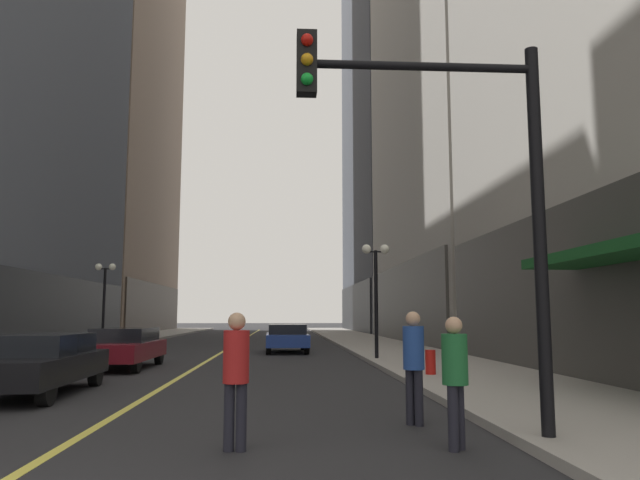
{
  "coord_description": "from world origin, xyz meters",
  "views": [
    {
      "loc": [
        2.91,
        -4.23,
        1.73
      ],
      "look_at": [
        4.95,
        29.69,
        6.0
      ],
      "focal_mm": 33.81,
      "sensor_mm": 36.0,
      "label": 1
    }
  ],
  "objects_px": {
    "pedestrian_in_red_jacket": "(236,369)",
    "pedestrian_in_blue_hoodie": "(414,358)",
    "traffic_light_near_right": "(462,168)",
    "street_lamp_right_mid": "(376,275)",
    "pedestrian_in_green_parka": "(455,372)",
    "street_lamp_left_far": "(105,286)",
    "car_blue": "(287,337)",
    "car_black": "(40,362)",
    "car_maroon": "(124,346)",
    "fire_hydrant_right": "(431,365)"
  },
  "relations": [
    {
      "from": "car_black",
      "to": "traffic_light_near_right",
      "type": "distance_m",
      "value": 10.22
    },
    {
      "from": "fire_hydrant_right",
      "to": "street_lamp_right_mid",
      "type": "bearing_deg",
      "value": 94.54
    },
    {
      "from": "pedestrian_in_blue_hoodie",
      "to": "fire_hydrant_right",
      "type": "bearing_deg",
      "value": 74.12
    },
    {
      "from": "pedestrian_in_green_parka",
      "to": "street_lamp_left_far",
      "type": "bearing_deg",
      "value": 115.67
    },
    {
      "from": "car_maroon",
      "to": "fire_hydrant_right",
      "type": "bearing_deg",
      "value": -23.86
    },
    {
      "from": "pedestrian_in_green_parka",
      "to": "street_lamp_right_mid",
      "type": "xyz_separation_m",
      "value": [
        1.24,
        14.77,
        2.26
      ]
    },
    {
      "from": "pedestrian_in_green_parka",
      "to": "traffic_light_near_right",
      "type": "bearing_deg",
      "value": 13.48
    },
    {
      "from": "fire_hydrant_right",
      "to": "car_maroon",
      "type": "bearing_deg",
      "value": 156.14
    },
    {
      "from": "street_lamp_right_mid",
      "to": "fire_hydrant_right",
      "type": "relative_size",
      "value": 5.54
    },
    {
      "from": "traffic_light_near_right",
      "to": "street_lamp_left_far",
      "type": "distance_m",
      "value": 26.72
    },
    {
      "from": "traffic_light_near_right",
      "to": "street_lamp_right_mid",
      "type": "distance_m",
      "value": 14.77
    },
    {
      "from": "car_blue",
      "to": "street_lamp_right_mid",
      "type": "height_order",
      "value": "street_lamp_right_mid"
    },
    {
      "from": "pedestrian_in_blue_hoodie",
      "to": "traffic_light_near_right",
      "type": "distance_m",
      "value": 3.23
    },
    {
      "from": "pedestrian_in_blue_hoodie",
      "to": "traffic_light_near_right",
      "type": "bearing_deg",
      "value": -78.72
    },
    {
      "from": "car_blue",
      "to": "fire_hydrant_right",
      "type": "bearing_deg",
      "value": -72.97
    },
    {
      "from": "car_black",
      "to": "car_maroon",
      "type": "relative_size",
      "value": 1.01
    },
    {
      "from": "pedestrian_in_green_parka",
      "to": "street_lamp_right_mid",
      "type": "relative_size",
      "value": 0.39
    },
    {
      "from": "street_lamp_left_far",
      "to": "pedestrian_in_red_jacket",
      "type": "bearing_deg",
      "value": -70.03
    },
    {
      "from": "car_blue",
      "to": "street_lamp_left_far",
      "type": "xyz_separation_m",
      "value": [
        -9.47,
        3.06,
        2.53
      ]
    },
    {
      "from": "car_black",
      "to": "car_maroon",
      "type": "height_order",
      "value": "same"
    },
    {
      "from": "traffic_light_near_right",
      "to": "street_lamp_right_mid",
      "type": "height_order",
      "value": "traffic_light_near_right"
    },
    {
      "from": "street_lamp_left_far",
      "to": "car_maroon",
      "type": "bearing_deg",
      "value": -70.54
    },
    {
      "from": "car_black",
      "to": "fire_hydrant_right",
      "type": "height_order",
      "value": "car_black"
    },
    {
      "from": "car_blue",
      "to": "pedestrian_in_green_parka",
      "type": "xyz_separation_m",
      "value": [
        2.08,
        -20.98,
        0.28
      ]
    },
    {
      "from": "street_lamp_left_far",
      "to": "fire_hydrant_right",
      "type": "distance_m",
      "value": 20.67
    },
    {
      "from": "car_maroon",
      "to": "street_lamp_right_mid",
      "type": "bearing_deg",
      "value": 14.12
    },
    {
      "from": "pedestrian_in_red_jacket",
      "to": "fire_hydrant_right",
      "type": "xyz_separation_m",
      "value": [
        4.61,
        8.36,
        -0.64
      ]
    },
    {
      "from": "pedestrian_in_green_parka",
      "to": "traffic_light_near_right",
      "type": "distance_m",
      "value": 2.75
    },
    {
      "from": "car_blue",
      "to": "fire_hydrant_right",
      "type": "distance_m",
      "value": 13.07
    },
    {
      "from": "pedestrian_in_red_jacket",
      "to": "pedestrian_in_green_parka",
      "type": "xyz_separation_m",
      "value": [
        2.86,
        -0.12,
        -0.04
      ]
    },
    {
      "from": "car_blue",
      "to": "pedestrian_in_green_parka",
      "type": "height_order",
      "value": "pedestrian_in_green_parka"
    },
    {
      "from": "street_lamp_left_far",
      "to": "car_blue",
      "type": "bearing_deg",
      "value": -17.92
    },
    {
      "from": "car_black",
      "to": "car_blue",
      "type": "distance_m",
      "value": 16.04
    },
    {
      "from": "street_lamp_right_mid",
      "to": "traffic_light_near_right",
      "type": "bearing_deg",
      "value": -94.08
    },
    {
      "from": "car_black",
      "to": "traffic_light_near_right",
      "type": "xyz_separation_m",
      "value": [
        7.8,
        -5.87,
        3.02
      ]
    },
    {
      "from": "traffic_light_near_right",
      "to": "street_lamp_left_far",
      "type": "xyz_separation_m",
      "value": [
        -11.75,
        23.99,
        -0.49
      ]
    },
    {
      "from": "car_black",
      "to": "car_blue",
      "type": "bearing_deg",
      "value": 69.87
    },
    {
      "from": "pedestrian_in_red_jacket",
      "to": "traffic_light_near_right",
      "type": "distance_m",
      "value": 4.08
    },
    {
      "from": "pedestrian_in_blue_hoodie",
      "to": "traffic_light_near_right",
      "type": "relative_size",
      "value": 0.32
    },
    {
      "from": "pedestrian_in_green_parka",
      "to": "traffic_light_near_right",
      "type": "relative_size",
      "value": 0.3
    },
    {
      "from": "car_black",
      "to": "fire_hydrant_right",
      "type": "distance_m",
      "value": 9.7
    },
    {
      "from": "car_black",
      "to": "car_maroon",
      "type": "xyz_separation_m",
      "value": [
        0.1,
        6.65,
        0.0
      ]
    },
    {
      "from": "car_blue",
      "to": "traffic_light_near_right",
      "type": "xyz_separation_m",
      "value": [
        2.28,
        -20.93,
        3.02
      ]
    },
    {
      "from": "pedestrian_in_blue_hoodie",
      "to": "fire_hydrant_right",
      "type": "distance_m",
      "value": 6.98
    },
    {
      "from": "pedestrian_in_blue_hoodie",
      "to": "street_lamp_left_far",
      "type": "xyz_separation_m",
      "value": [
        -11.4,
        22.24,
        2.2
      ]
    },
    {
      "from": "car_maroon",
      "to": "traffic_light_near_right",
      "type": "bearing_deg",
      "value": -58.42
    },
    {
      "from": "pedestrian_in_red_jacket",
      "to": "pedestrian_in_blue_hoodie",
      "type": "bearing_deg",
      "value": 31.81
    },
    {
      "from": "pedestrian_in_green_parka",
      "to": "street_lamp_left_far",
      "type": "height_order",
      "value": "street_lamp_left_far"
    },
    {
      "from": "car_black",
      "to": "street_lamp_left_far",
      "type": "bearing_deg",
      "value": 102.3
    },
    {
      "from": "car_maroon",
      "to": "street_lamp_right_mid",
      "type": "xyz_separation_m",
      "value": [
        8.75,
        2.2,
        2.54
      ]
    }
  ]
}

